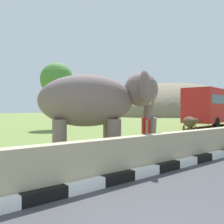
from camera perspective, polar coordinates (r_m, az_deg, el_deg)
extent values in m
cube|color=black|center=(5.01, -14.96, -17.69)|extent=(0.90, 0.20, 0.24)
cube|color=white|center=(5.44, -6.01, -16.18)|extent=(0.90, 0.20, 0.24)
cube|color=black|center=(5.97, 1.38, -14.63)|extent=(0.90, 0.20, 0.24)
cube|color=white|center=(6.59, 7.38, -13.18)|extent=(0.90, 0.20, 0.24)
cube|color=black|center=(7.26, 12.26, -11.88)|extent=(0.90, 0.20, 0.24)
cube|color=white|center=(7.98, 16.25, -10.75)|extent=(0.90, 0.20, 0.24)
cube|color=black|center=(8.73, 19.54, -9.77)|extent=(0.90, 0.20, 0.24)
cube|color=white|center=(9.51, 22.29, -8.92)|extent=(0.90, 0.20, 0.24)
cube|color=tan|center=(6.17, 0.19, -10.51)|extent=(28.00, 0.36, 1.00)
cylinder|color=#746061|center=(8.99, -0.59, -5.76)|extent=(0.44, 0.44, 1.38)
cylinder|color=#746061|center=(8.11, 0.51, -6.46)|extent=(0.44, 0.44, 1.38)
cylinder|color=#746061|center=(8.86, -11.55, -5.87)|extent=(0.44, 0.44, 1.38)
cylinder|color=#746061|center=(7.96, -11.67, -6.61)|extent=(0.44, 0.44, 1.38)
ellipsoid|color=#746061|center=(8.38, -5.80, 2.57)|extent=(3.48, 2.93, 1.70)
sphere|color=#746061|center=(8.76, 6.53, 4.99)|extent=(1.16, 1.16, 1.16)
ellipsoid|color=#D84C8C|center=(8.86, 8.33, 5.91)|extent=(0.63, 0.73, 0.44)
ellipsoid|color=#746061|center=(9.47, 4.30, 4.97)|extent=(0.66, 0.90, 1.00)
ellipsoid|color=#746061|center=(7.98, 7.18, 5.78)|extent=(0.66, 0.90, 1.00)
cylinder|color=#746061|center=(8.82, 8.33, 1.38)|extent=(0.52, 0.57, 0.99)
cylinder|color=#746061|center=(8.89, 9.03, -3.79)|extent=(0.41, 0.45, 0.83)
cone|color=beige|center=(9.07, 7.41, 1.99)|extent=(0.40, 0.56, 0.22)
cone|color=beige|center=(8.54, 8.57, 2.08)|extent=(0.40, 0.56, 0.22)
cylinder|color=navy|center=(9.09, 7.45, -7.48)|extent=(0.15, 0.15, 0.82)
cylinder|color=navy|center=(8.89, 7.61, -7.66)|extent=(0.15, 0.15, 0.82)
cube|color=red|center=(8.92, 7.53, -3.11)|extent=(0.44, 0.46, 0.58)
cylinder|color=#9E7251|center=(9.18, 7.33, -3.18)|extent=(0.15, 0.16, 0.53)
cylinder|color=#9E7251|center=(8.66, 7.75, -3.41)|extent=(0.14, 0.14, 0.52)
sphere|color=#9E7251|center=(8.90, 7.54, -0.35)|extent=(0.23, 0.23, 0.23)
cube|color=#B21E1E|center=(26.75, 22.12, 1.26)|extent=(10.29, 4.03, 3.00)
cube|color=#3F5160|center=(26.76, 22.13, 2.42)|extent=(9.50, 3.95, 0.76)
cylinder|color=black|center=(30.18, 21.97, -1.66)|extent=(1.03, 0.45, 1.00)
cylinder|color=black|center=(24.19, 17.11, -2.21)|extent=(1.03, 0.45, 1.00)
cylinder|color=black|center=(23.37, 22.29, -2.33)|extent=(1.03, 0.45, 1.00)
cylinder|color=#473323|center=(16.27, 18.18, -4.21)|extent=(0.12, 0.12, 0.65)
cylinder|color=#473323|center=(16.12, 17.03, -4.25)|extent=(0.12, 0.12, 0.65)
cylinder|color=#473323|center=(17.09, 16.87, -3.97)|extent=(0.12, 0.12, 0.65)
cylinder|color=#473323|center=(16.94, 15.76, -4.01)|extent=(0.12, 0.12, 0.65)
ellipsoid|color=#473323|center=(16.57, 16.95, -2.13)|extent=(1.32, 1.59, 0.66)
ellipsoid|color=#473323|center=(15.72, 18.36, -1.92)|extent=(0.44, 0.48, 0.32)
cylinder|color=brown|center=(22.34, -12.26, 0.75)|extent=(0.36, 0.36, 3.48)
sphere|color=#478137|center=(22.49, -12.27, 7.17)|extent=(2.82, 2.82, 2.82)
ellipsoid|color=#776A57|center=(70.08, 13.92, -0.75)|extent=(43.40, 34.72, 17.03)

